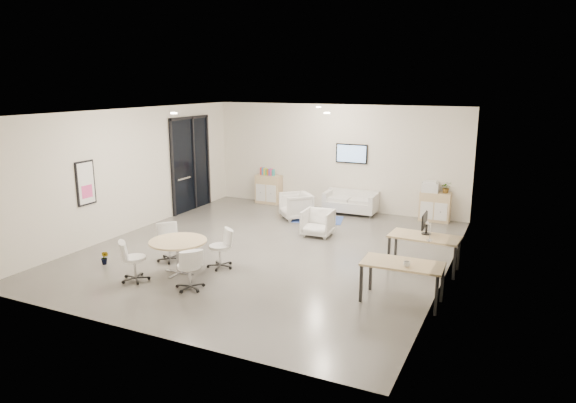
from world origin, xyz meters
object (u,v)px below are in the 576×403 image
Objects in this scene: sideboard_left at (269,189)px; desk_front at (402,267)px; sideboard_right at (435,207)px; loveseat at (351,203)px; desk_rear at (425,239)px; round_table at (178,244)px; armchair_right at (318,221)px; armchair_left at (296,205)px.

desk_front is (5.69, -5.86, 0.20)m from sideboard_left.
sideboard_right reaches higher than loveseat.
loveseat is at bearing -176.14° from sideboard_right.
sideboard_right is at bearing 92.10° from desk_front.
loveseat is (-2.43, -0.16, -0.10)m from sideboard_right.
sideboard_left reaches higher than desk_rear.
sideboard_right reaches higher than desk_rear.
sideboard_right is at bearing 57.89° from round_table.
desk_front is at bearing -50.59° from armchair_right.
sideboard_left reaches higher than loveseat.
sideboard_right is 5.89m from desk_front.
desk_front is at bearing -85.94° from sideboard_right.
sideboard_left is 0.64× the size of desk_front.
sideboard_right is 0.57× the size of desk_rear.
desk_front is (-0.04, -1.80, -0.00)m from desk_rear.
round_table is (1.24, -6.41, 0.17)m from sideboard_left.
sideboard_right is 1.11× the size of armchair_right.
armchair_right is at bearing 158.36° from desk_rear.
armchair_left is (-3.66, -1.42, -0.00)m from sideboard_right.
loveseat is 6.39m from desk_front.
desk_rear is at bearing 27.66° from round_table.
sideboard_right is 7.59m from round_table.
armchair_right is 3.23m from desk_rear.
sideboard_left reaches higher than desk_front.
armchair_right is at bearing -44.00° from sideboard_left.
desk_front is at bearing 7.06° from round_table.
armchair_right is at bearing 66.98° from round_table.
desk_rear reaches higher than loveseat.
round_table is at bearing -122.11° from sideboard_right.
armchair_left reaches higher than desk_front.
sideboard_left is 0.63× the size of desk_rear.
armchair_left is 0.57× the size of desk_rear.
sideboard_left reaches higher than sideboard_right.
loveseat is at bearing 86.28° from armchair_right.
desk_front is (0.42, -5.87, 0.25)m from sideboard_right.
sideboard_left is 7.03m from desk_rear.
desk_front is (4.08, -4.45, 0.25)m from armchair_left.
sideboard_right is 4.10m from desk_rear.
desk_rear is (2.89, -3.90, 0.35)m from loveseat.
armchair_right reaches higher than desk_rear.
sideboard_right reaches higher than armchair_right.
desk_front reaches higher than round_table.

